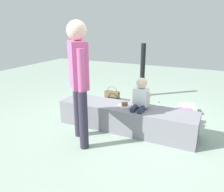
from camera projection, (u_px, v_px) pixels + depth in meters
name	position (u px, v px, depth m)	size (l,w,h in m)	color
ground_plane	(126.00, 129.00, 3.66)	(12.00, 12.00, 0.00)	#90A595
concrete_ledge	(126.00, 118.00, 3.60)	(2.23, 0.52, 0.40)	gray
child_seated	(141.00, 95.00, 3.37)	(0.28, 0.32, 0.48)	#232B43
adult_standing	(79.00, 73.00, 2.96)	(0.39, 0.39, 1.69)	#2D2939
cake_plate	(125.00, 105.00, 3.53)	(0.22, 0.22, 0.07)	white
gift_bag	(183.00, 116.00, 3.83)	(0.25, 0.12, 0.31)	#B259BF
railing_post	(142.00, 76.00, 5.22)	(0.36, 0.36, 1.24)	black
water_bottle_near_gift	(158.00, 107.00, 4.37)	(0.07, 0.07, 0.20)	silver
party_cup_red	(158.00, 118.00, 3.96)	(0.08, 0.08, 0.10)	red
cake_box_white	(188.00, 109.00, 4.32)	(0.29, 0.30, 0.14)	white
handbag_black_leather	(113.00, 104.00, 4.42)	(0.28, 0.13, 0.35)	black
handbag_brown_canvas	(112.00, 96.00, 4.99)	(0.33, 0.12, 0.34)	brown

